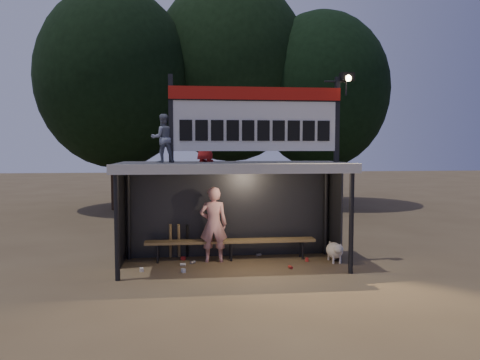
% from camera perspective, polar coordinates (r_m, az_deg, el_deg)
% --- Properties ---
extents(ground, '(80.00, 80.00, 0.00)m').
position_cam_1_polar(ground, '(10.65, -0.85, -10.41)').
color(ground, brown).
rests_on(ground, ground).
extents(player, '(0.66, 0.45, 1.75)m').
position_cam_1_polar(player, '(10.86, -3.26, -5.42)').
color(player, silver).
rests_on(player, ground).
extents(child_a, '(0.60, 0.52, 1.05)m').
position_cam_1_polar(child_a, '(10.30, -9.39, 5.03)').
color(child_a, slate).
rests_on(child_a, dugout_shelter).
extents(child_b, '(0.60, 0.56, 1.03)m').
position_cam_1_polar(child_b, '(10.76, -4.21, 4.98)').
color(child_b, red).
rests_on(child_b, dugout_shelter).
extents(dugout_shelter, '(5.10, 2.08, 2.32)m').
position_cam_1_polar(dugout_shelter, '(10.59, -0.98, -0.36)').
color(dugout_shelter, '#39393B').
rests_on(dugout_shelter, ground).
extents(scoreboard_assembly, '(4.10, 0.27, 1.99)m').
position_cam_1_polar(scoreboard_assembly, '(10.40, 2.23, 7.71)').
color(scoreboard_assembly, black).
rests_on(scoreboard_assembly, dugout_shelter).
extents(bench, '(4.00, 0.35, 0.48)m').
position_cam_1_polar(bench, '(11.09, -1.12, -7.54)').
color(bench, olive).
rests_on(bench, ground).
extents(tree_left, '(6.46, 6.46, 9.27)m').
position_cam_1_polar(tree_left, '(20.69, -14.99, 11.82)').
color(tree_left, black).
rests_on(tree_left, ground).
extents(tree_mid, '(7.22, 7.22, 10.36)m').
position_cam_1_polar(tree_mid, '(22.14, -1.15, 13.13)').
color(tree_mid, black).
rests_on(tree_mid, ground).
extents(tree_right, '(6.08, 6.08, 8.72)m').
position_cam_1_polar(tree_right, '(21.76, 9.83, 10.64)').
color(tree_right, '#312216').
rests_on(tree_right, ground).
extents(dog, '(0.36, 0.81, 0.49)m').
position_cam_1_polar(dog, '(11.12, 11.49, -8.40)').
color(dog, white).
rests_on(dog, ground).
extents(bats, '(0.47, 0.32, 0.84)m').
position_cam_1_polar(bats, '(11.31, -7.46, -7.36)').
color(bats, olive).
rests_on(bats, ground).
extents(litter, '(3.83, 1.40, 0.08)m').
position_cam_1_polar(litter, '(10.73, -2.68, -10.10)').
color(litter, red).
rests_on(litter, ground).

